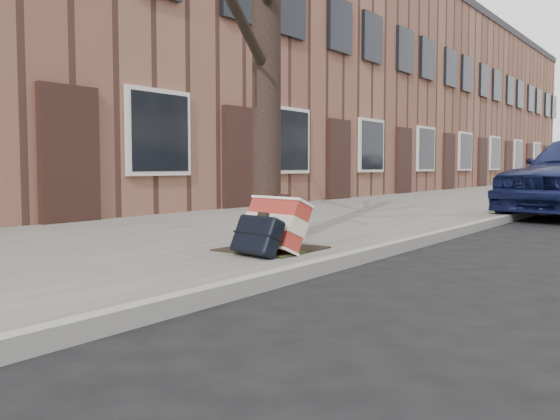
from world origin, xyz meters
The scene contains 6 objects.
ground centered at (0.00, 0.00, 0.00)m, with size 120.00×120.00×0.00m, color black.
near_sidewalk centered at (-3.70, 15.00, 0.06)m, with size 5.00×70.00×0.12m, color gray.
house_near centered at (-9.60, 16.00, 3.50)m, with size 6.80×40.00×7.00m, color brown.
dirt_patch centered at (-2.00, 1.20, 0.13)m, with size 0.85×0.85×0.01m, color black.
suitcase_red centered at (-1.86, 1.04, 0.38)m, with size 0.68×0.19×0.49m, color maroon.
suitcase_navy centered at (-1.83, 0.73, 0.31)m, with size 0.50×0.16×0.35m, color black.
Camera 1 is at (1.48, -3.73, 0.93)m, focal length 40.00 mm.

